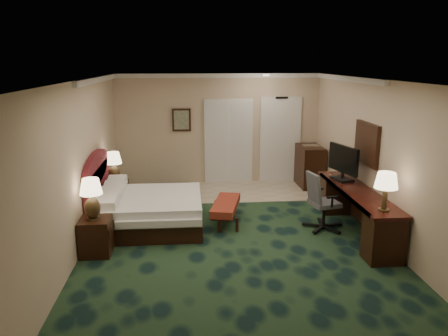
{
  "coord_description": "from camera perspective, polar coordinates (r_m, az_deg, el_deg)",
  "views": [
    {
      "loc": [
        -0.77,
        -6.9,
        3.01
      ],
      "look_at": [
        -0.13,
        0.6,
        1.15
      ],
      "focal_mm": 35.0,
      "sensor_mm": 36.0,
      "label": 1
    }
  ],
  "objects": [
    {
      "name": "lamp_far",
      "position": [
        9.31,
        -14.19,
        0.1
      ],
      "size": [
        0.35,
        0.35,
        0.64
      ],
      "primitive_type": null,
      "rotation": [
        0.0,
        0.0,
        0.04
      ],
      "color": "black",
      "rests_on": "nightstand_far"
    },
    {
      "name": "wall_mirror",
      "position": [
        8.29,
        18.15,
        3.08
      ],
      "size": [
        0.05,
        0.95,
        0.75
      ],
      "primitive_type": "cube",
      "color": "white",
      "rests_on": "wall_right"
    },
    {
      "name": "floor",
      "position": [
        7.57,
        1.38,
        -9.54
      ],
      "size": [
        5.0,
        7.5,
        0.0
      ],
      "primitive_type": "cube",
      "color": "black",
      "rests_on": "ground"
    },
    {
      "name": "nightstand_far",
      "position": [
        9.5,
        -13.74,
        -3.27
      ],
      "size": [
        0.43,
        0.49,
        0.54
      ],
      "primitive_type": "cube",
      "color": "black",
      "rests_on": "ground"
    },
    {
      "name": "tv",
      "position": [
        8.5,
        15.29,
        0.62
      ],
      "size": [
        0.29,
        0.86,
        0.67
      ],
      "primitive_type": "cube",
      "rotation": [
        0.0,
        0.0,
        0.26
      ],
      "color": "black",
      "rests_on": "desk"
    },
    {
      "name": "crown_molding",
      "position": [
        6.95,
        1.51,
        10.94
      ],
      "size": [
        5.0,
        7.5,
        0.1
      ],
      "primitive_type": null,
      "color": "silver",
      "rests_on": "wall_back"
    },
    {
      "name": "tile_patch",
      "position": [
        10.38,
        4.59,
        -2.95
      ],
      "size": [
        3.2,
        1.7,
        0.01
      ],
      "primitive_type": "cube",
      "color": "#C2B694",
      "rests_on": "ground"
    },
    {
      "name": "headboard",
      "position": [
        8.4,
        -16.17,
        -2.63
      ],
      "size": [
        0.12,
        2.0,
        1.4
      ],
      "primitive_type": null,
      "color": "#4F0C0F",
      "rests_on": "ground"
    },
    {
      "name": "ceiling",
      "position": [
        6.95,
        1.52,
        11.35
      ],
      "size": [
        5.0,
        7.5,
        0.0
      ],
      "primitive_type": "cube",
      "color": "white",
      "rests_on": "wall_back"
    },
    {
      "name": "wall_art",
      "position": [
        10.7,
        -5.58,
        6.28
      ],
      "size": [
        0.45,
        0.06,
        0.55
      ],
      "primitive_type": "cube",
      "color": "#495953",
      "rests_on": "wall_back"
    },
    {
      "name": "nightstand_near",
      "position": [
        7.3,
        -16.35,
        -8.52
      ],
      "size": [
        0.47,
        0.54,
        0.59
      ],
      "primitive_type": "cube",
      "color": "black",
      "rests_on": "ground"
    },
    {
      "name": "closet_doors",
      "position": [
        10.84,
        0.6,
        3.49
      ],
      "size": [
        1.2,
        0.06,
        2.1
      ],
      "primitive_type": "cube",
      "color": "silver",
      "rests_on": "ground"
    },
    {
      "name": "bed",
      "position": [
        8.2,
        -9.54,
        -5.62
      ],
      "size": [
        1.86,
        1.73,
        0.59
      ],
      "primitive_type": "cube",
      "color": "silver",
      "rests_on": "ground"
    },
    {
      "name": "minibar",
      "position": [
        10.82,
        11.12,
        0.22
      ],
      "size": [
        0.53,
        0.95,
        1.0
      ],
      "primitive_type": "cube",
      "color": "black",
      "rests_on": "ground"
    },
    {
      "name": "wall_left",
      "position": [
        7.3,
        -18.45,
        0.04
      ],
      "size": [
        0.0,
        7.5,
        2.7
      ],
      "primitive_type": "cube",
      "color": "beige",
      "rests_on": "ground"
    },
    {
      "name": "wall_back",
      "position": [
        10.8,
        -0.75,
        5.07
      ],
      "size": [
        5.0,
        0.0,
        2.7
      ],
      "primitive_type": "cube",
      "color": "beige",
      "rests_on": "ground"
    },
    {
      "name": "entry_door",
      "position": [
        11.04,
        7.33,
        3.57
      ],
      "size": [
        1.02,
        0.06,
        2.18
      ],
      "primitive_type": "cube",
      "color": "silver",
      "rests_on": "ground"
    },
    {
      "name": "desk_chair",
      "position": [
        8.13,
        13.01,
        -4.19
      ],
      "size": [
        0.73,
        0.7,
        1.07
      ],
      "primitive_type": null,
      "rotation": [
        0.0,
        0.0,
        0.22
      ],
      "color": "#404049",
      "rests_on": "ground"
    },
    {
      "name": "lamp_near",
      "position": [
        7.08,
        -16.89,
        -3.9
      ],
      "size": [
        0.44,
        0.44,
        0.66
      ],
      "primitive_type": null,
      "rotation": [
        0.0,
        0.0,
        0.31
      ],
      "color": "black",
      "rests_on": "nightstand_near"
    },
    {
      "name": "bed_bench",
      "position": [
        8.34,
        0.23,
        -5.75
      ],
      "size": [
        0.68,
        1.26,
        0.41
      ],
      "primitive_type": "cube",
      "rotation": [
        0.0,
        0.0,
        -0.24
      ],
      "color": "maroon",
      "rests_on": "ground"
    },
    {
      "name": "wall_front",
      "position": [
        3.64,
        8.13,
        -13.37
      ],
      "size": [
        5.0,
        0.0,
        2.7
      ],
      "primitive_type": "cube",
      "color": "beige",
      "rests_on": "ground"
    },
    {
      "name": "desk_lamp",
      "position": [
        6.98,
        20.33,
        -2.9
      ],
      "size": [
        0.41,
        0.41,
        0.61
      ],
      "primitive_type": null,
      "rotation": [
        0.0,
        0.0,
        0.2
      ],
      "color": "black",
      "rests_on": "desk"
    },
    {
      "name": "desk",
      "position": [
        8.11,
        16.84,
        -5.51
      ],
      "size": [
        0.59,
        2.75,
        0.79
      ],
      "primitive_type": "cube",
      "color": "black",
      "rests_on": "ground"
    },
    {
      "name": "wall_right",
      "position": [
        7.81,
        19.99,
        0.79
      ],
      "size": [
        0.0,
        7.5,
        2.7
      ],
      "primitive_type": "cube",
      "color": "beige",
      "rests_on": "ground"
    }
  ]
}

